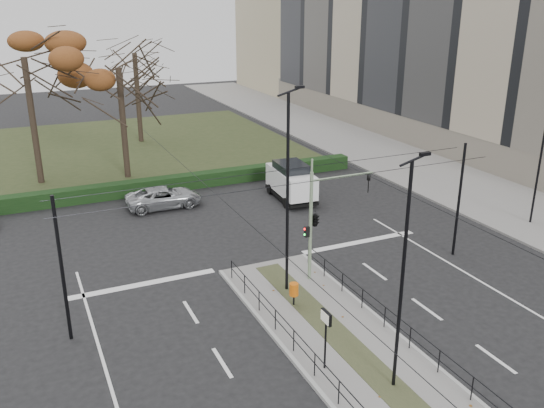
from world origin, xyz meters
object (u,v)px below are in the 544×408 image
Objects in this scene: white_van at (291,180)px; bare_tree_near at (119,76)px; bare_tree_center at (135,60)px; streetlamp_median_far at (288,192)px; parked_car_fourth at (164,197)px; litter_bin at (294,290)px; traffic_light at (317,217)px; info_panel at (326,324)px; streetlamp_median_near at (403,276)px; rust_tree at (24,57)px; streetlamp_sidewalk at (542,148)px.

bare_tree_near is (-9.01, 9.38, 6.22)m from white_van.
streetlamp_median_far is at bearing -90.48° from bare_tree_center.
parked_car_fourth is at bearing 99.48° from streetlamp_median_far.
litter_bin is at bearing -115.74° from white_van.
parked_car_fourth is (-3.98, 12.96, -2.54)m from traffic_light.
bare_tree_near is (-1.75, 26.85, 5.56)m from info_panel.
streetlamp_median_far is at bearing 76.96° from info_panel.
rust_tree is (-9.45, 29.84, 4.62)m from streetlamp_median_near.
traffic_light is 3.69m from litter_bin.
streetlamp_median_far is 16.92m from streetlamp_sidewalk.
streetlamp_sidewalk is 27.99m from bare_tree_near.
streetlamp_median_near is at bearing -72.42° from rust_tree.
bare_tree_center reaches higher than parked_car_fourth.
traffic_light is at bearing 80.39° from streetlamp_median_near.
white_van is 19.87m from rust_tree.
litter_bin is 17.87m from streetlamp_sidewalk.
streetlamp_sidewalk is at bearing 22.25° from info_panel.
streetlamp_sidewalk is at bearing -42.41° from white_van.
rust_tree is at bearing 141.66° from streetlamp_sidewalk.
info_panel is at bearing -115.73° from traffic_light.
white_van is (7.26, 17.47, -0.66)m from info_panel.
rust_tree reaches higher than parked_car_fourth.
streetlamp_median_far is 0.87× the size of bare_tree_near.
white_van reaches higher than info_panel.
white_van is (5.89, 11.55, -3.53)m from streetlamp_median_far.
info_panel is (-3.10, -6.44, -1.25)m from traffic_light.
parked_car_fourth is 19.75m from bare_tree_center.
info_panel is at bearing -74.53° from rust_tree.
bare_tree_near reaches higher than streetlamp_sidewalk.
streetlamp_sidewalk is at bearing 5.19° from streetlamp_median_far.
traffic_light is at bearing -87.32° from bare_tree_center.
litter_bin is 0.10× the size of bare_tree_center.
litter_bin is (-2.10, -1.94, -2.33)m from traffic_light.
streetlamp_sidewalk is 22.88m from parked_car_fourth.
bare_tree_center is at bearing 90.09° from streetlamp_median_near.
info_panel reaches higher than litter_bin.
traffic_light is 8.47m from streetlamp_median_near.
streetlamp_median_near is 18.96m from streetlamp_sidewalk.
parked_car_fourth is (-2.58, 21.24, -3.65)m from streetlamp_median_near.
streetlamp_median_far is at bearing 75.50° from litter_bin.
bare_tree_center is at bearing 92.68° from traffic_light.
traffic_light is 0.57× the size of streetlamp_median_far.
streetlamp_median_near is 1.70× the size of white_van.
bare_tree_center is (-16.59, 30.30, 2.88)m from streetlamp_sidewalk.
white_van is (6.26, 12.97, 0.41)m from litter_bin.
streetlamp_median_far is at bearing -67.54° from rust_tree.
traffic_light is at bearing -162.81° from parked_car_fourth.
info_panel is 27.48m from bare_tree_near.
litter_bin is 33.91m from bare_tree_center.
white_van is at bearing 69.36° from traffic_light.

